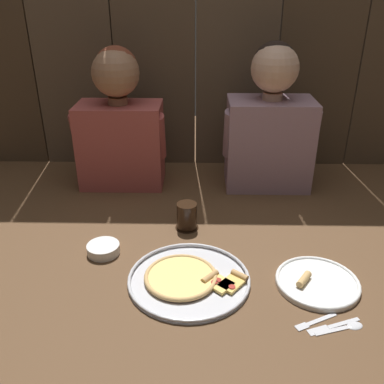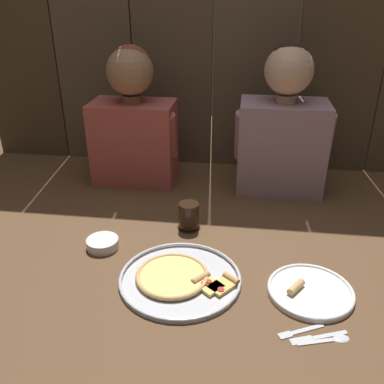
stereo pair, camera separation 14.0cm
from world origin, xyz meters
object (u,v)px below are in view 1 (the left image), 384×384
(diner_right, at_px, (270,123))
(dinner_plate, at_px, (317,282))
(dipping_bowl, at_px, (103,249))
(drinking_glass, at_px, (187,216))
(pizza_tray, at_px, (188,278))
(diner_left, at_px, (120,123))

(diner_right, bearing_deg, dinner_plate, -85.10)
(dipping_bowl, bearing_deg, drinking_glass, 31.53)
(pizza_tray, relative_size, diner_left, 0.63)
(pizza_tray, relative_size, diner_right, 0.61)
(drinking_glass, distance_m, dipping_bowl, 0.32)
(dipping_bowl, xyz_separation_m, diner_right, (0.61, 0.55, 0.26))
(dipping_bowl, bearing_deg, pizza_tray, -26.05)
(diner_left, distance_m, diner_right, 0.63)
(dinner_plate, relative_size, drinking_glass, 2.50)
(pizza_tray, distance_m, dinner_plate, 0.39)
(dipping_bowl, distance_m, diner_left, 0.61)
(dinner_plate, relative_size, diner_right, 0.41)
(drinking_glass, bearing_deg, diner_left, 127.46)
(pizza_tray, height_order, diner_right, diner_right)
(pizza_tray, height_order, dipping_bowl, dipping_bowl)
(pizza_tray, bearing_deg, diner_left, 113.91)
(pizza_tray, bearing_deg, diner_right, 64.68)
(pizza_tray, height_order, drinking_glass, drinking_glass)
(dinner_plate, distance_m, drinking_glass, 0.51)
(drinking_glass, distance_m, diner_left, 0.53)
(pizza_tray, bearing_deg, dinner_plate, -1.43)
(dipping_bowl, bearing_deg, diner_right, 42.08)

